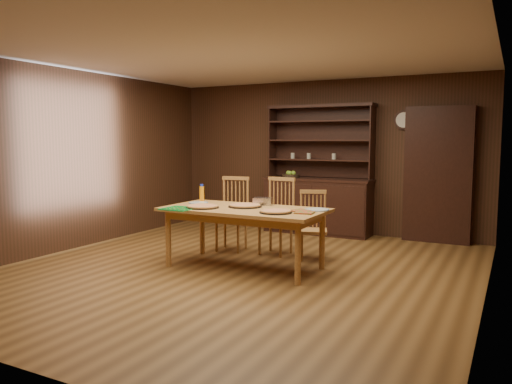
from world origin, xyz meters
The scene contains 20 objects.
floor centered at (0.00, 0.00, 0.00)m, with size 6.00×6.00×0.00m, color brown.
room_shell centered at (0.00, 0.00, 1.58)m, with size 6.00×6.00×6.00m.
china_hutch centered at (0.00, 2.75, 0.60)m, with size 1.84×0.52×2.17m.
doorway centered at (1.90, 2.90, 1.05)m, with size 1.00×0.18×2.10m, color black.
wall_clock centered at (1.35, 2.96, 1.90)m, with size 0.30×0.05×0.30m.
dining_table centered at (0.01, 0.14, 0.67)m, with size 2.00×1.00×0.75m.
chair_left centered at (-0.64, 1.00, 0.56)m, with size 0.49×0.47×1.06m.
chair_center centered at (0.04, 1.07, 0.56)m, with size 0.46×0.44×1.06m.
chair_right centered at (0.58, 1.02, 0.48)m, with size 0.48×0.47×0.92m.
pizza_left centered at (-0.45, -0.08, 0.77)m, with size 0.41×0.41×0.04m.
pizza_right centered at (0.53, -0.04, 0.77)m, with size 0.38×0.38×0.04m.
pizza_center centered at (-0.03, 0.24, 0.77)m, with size 0.43×0.43×0.04m.
cooling_rack centered at (-0.65, -0.29, 0.76)m, with size 0.36×0.36×0.02m, color #0CA43B, non-canonical shape.
plate_left centered at (-0.74, 0.26, 0.76)m, with size 0.26×0.26×0.02m.
plate_right centered at (0.88, 0.38, 0.76)m, with size 0.29×0.29×0.02m.
foil_dish centered at (0.08, 0.52, 0.80)m, with size 0.24×0.17×0.09m, color silver.
juice_bottle centered at (-0.83, 0.47, 0.86)m, with size 0.06×0.06×0.24m.
pot_holder_a centered at (0.84, 0.09, 0.76)m, with size 0.21×0.21×0.02m, color red.
pot_holder_b centered at (0.73, 0.20, 0.76)m, with size 0.21×0.21×0.02m, color red.
fruit_bowl centered at (-0.47, 2.69, 0.98)m, with size 0.29×0.29×0.12m.
Camera 1 is at (2.97, -5.19, 1.59)m, focal length 35.00 mm.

